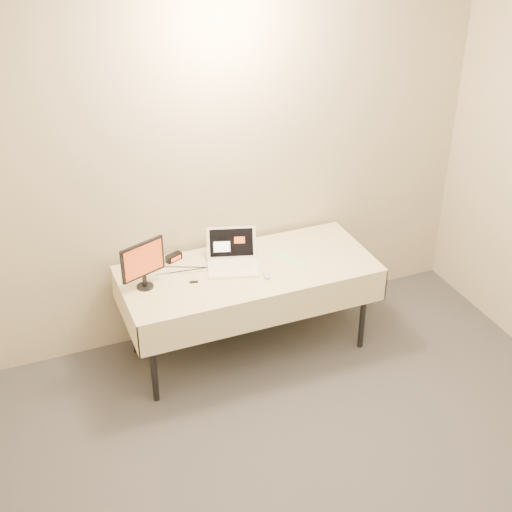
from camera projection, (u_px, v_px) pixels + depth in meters
name	position (u px, v px, depth m)	size (l,w,h in m)	color
back_wall	(225.00, 167.00, 5.23)	(4.00, 0.10, 2.70)	beige
table	(248.00, 275.00, 5.21)	(1.86, 0.81, 0.74)	black
laptop	(232.00, 258.00, 5.19)	(0.45, 0.44, 0.24)	white
monitor	(143.00, 262.00, 4.85)	(0.33, 0.15, 0.35)	black
book	(227.00, 257.00, 5.13)	(0.15, 0.02, 0.20)	brown
alarm_clock	(174.00, 257.00, 5.26)	(0.13, 0.10, 0.05)	black
clicker	(267.00, 275.00, 5.07)	(0.05, 0.10, 0.02)	silver
paper_form	(288.00, 259.00, 5.29)	(0.12, 0.31, 0.00)	#BBDDAF
usb_dongle	(194.00, 282.00, 5.01)	(0.06, 0.02, 0.01)	black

